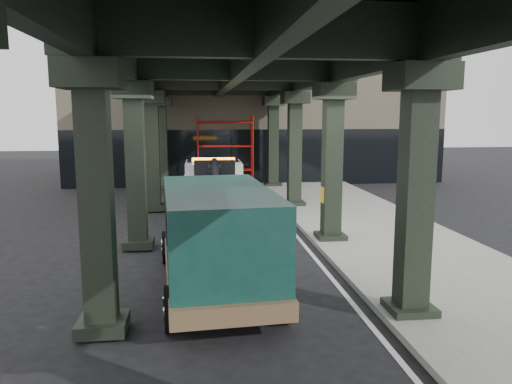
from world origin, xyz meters
TOP-DOWN VIEW (x-y plane):
  - ground at (0.00, 0.00)m, footprint 90.00×90.00m
  - sidewalk at (4.50, 2.00)m, footprint 5.00×40.00m
  - lane_stripe at (1.70, 2.00)m, footprint 0.12×38.00m
  - viaduct at (-0.40, 2.00)m, footprint 7.40×32.00m
  - building at (2.00, 20.00)m, footprint 22.00×10.00m
  - scaffolding at (0.00, 14.64)m, footprint 3.08×0.88m
  - tow_truck at (-0.97, 4.46)m, footprint 2.41×7.74m
  - towed_van at (-1.19, -2.04)m, footprint 2.82×6.24m

SIDE VIEW (x-z plane):
  - ground at x=0.00m, z-range 0.00..0.00m
  - lane_stripe at x=1.70m, z-range 0.00..0.01m
  - sidewalk at x=4.50m, z-range 0.00..0.15m
  - tow_truck at x=-0.97m, z-range -0.03..2.49m
  - towed_van at x=-1.19m, z-range 0.09..2.56m
  - scaffolding at x=0.00m, z-range 0.11..4.11m
  - building at x=2.00m, z-range 0.00..8.00m
  - viaduct at x=-0.40m, z-range 2.26..8.66m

